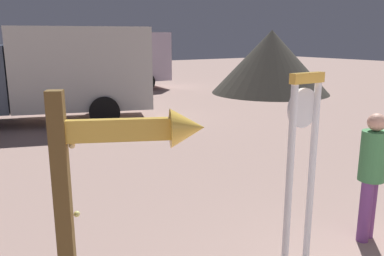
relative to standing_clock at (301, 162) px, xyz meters
name	(u,v)px	position (x,y,z in m)	size (l,w,h in m)	color
standing_clock	(301,162)	(0.00, 0.00, 0.00)	(0.41, 0.10, 2.26)	white
arrow_sign	(113,203)	(-2.10, -0.29, 0.18)	(0.94, 0.56, 2.28)	brown
person_near_clock	(371,171)	(1.52, 0.17, -0.43)	(0.32, 0.32, 1.68)	#794189
box_truck_near	(59,71)	(0.22, 9.96, 0.22)	(6.51, 4.26, 2.91)	silver
box_truck_far	(101,59)	(3.93, 16.35, 0.22)	(7.29, 2.99, 2.86)	silver
dome_tent	(271,62)	(10.38, 11.17, 0.11)	(5.57, 5.57, 2.96)	#3B3830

